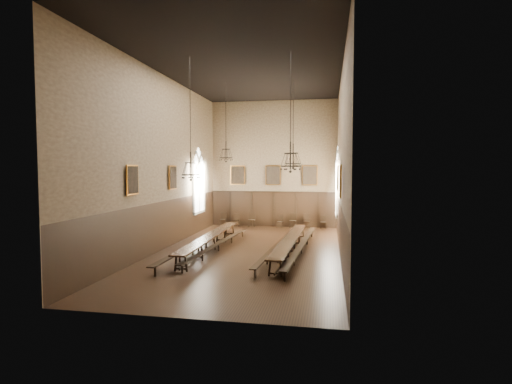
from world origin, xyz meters
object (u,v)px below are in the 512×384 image
(chair_2, at_px, (252,222))
(chandelier_front_right, at_px, (290,158))
(bench_left_outer, at_px, (199,245))
(chair_1, at_px, (237,223))
(chair_4, at_px, (280,224))
(bench_right_outer, at_px, (302,248))
(bench_right_inner, at_px, (277,248))
(chair_5, at_px, (293,223))
(chair_0, at_px, (223,222))
(chair_7, at_px, (323,225))
(chandelier_back_right, at_px, (293,158))
(table_right, at_px, (290,246))
(chandelier_back_left, at_px, (226,152))
(bench_left_inner, at_px, (219,246))
(table_left, at_px, (210,242))
(chair_6, at_px, (307,224))
(chandelier_front_left, at_px, (191,166))

(chair_2, relative_size, chandelier_front_right, 0.21)
(bench_left_outer, distance_m, chair_1, 8.70)
(bench_left_outer, distance_m, chair_4, 9.21)
(bench_left_outer, height_order, bench_right_outer, bench_right_outer)
(bench_right_inner, relative_size, chandelier_front_right, 1.97)
(bench_left_outer, height_order, chair_5, chair_5)
(chair_0, height_order, chair_7, chair_0)
(chandelier_back_right, bearing_deg, chair_2, 120.11)
(chair_5, xyz_separation_m, chandelier_back_right, (0.52, -6.01, 4.44))
(table_right, relative_size, chair_2, 9.37)
(chair_1, relative_size, chair_2, 0.86)
(chair_7, bearing_deg, chair_5, 173.96)
(chair_2, xyz_separation_m, chandelier_back_left, (-0.38, -5.80, 4.80))
(table_right, bearing_deg, chair_0, 123.91)
(bench_left_inner, bearing_deg, chair_5, 71.01)
(chair_4, distance_m, chair_5, 0.92)
(bench_right_outer, relative_size, chair_7, 11.70)
(chair_1, bearing_deg, bench_right_inner, -74.57)
(table_left, xyz_separation_m, chair_4, (2.60, 8.27, -0.12))
(bench_right_outer, bearing_deg, chandelier_back_left, 148.97)
(bench_left_outer, xyz_separation_m, chair_1, (-0.05, 8.70, -0.04))
(chair_4, bearing_deg, bench_left_outer, -92.29)
(bench_left_outer, bearing_deg, chair_6, 60.26)
(chair_4, bearing_deg, chandelier_front_left, -85.36)
(chair_2, bearing_deg, chandelier_front_left, -96.27)
(table_left, bearing_deg, chandelier_front_left, -89.22)
(bench_left_inner, height_order, chair_6, chair_6)
(table_right, distance_m, chair_7, 8.64)
(bench_left_outer, relative_size, bench_right_outer, 0.99)
(table_right, height_order, chandelier_front_left, chandelier_front_left)
(bench_right_outer, bearing_deg, chair_6, 91.41)
(bench_left_outer, relative_size, chair_7, 11.64)
(chair_2, height_order, chandelier_back_right, chandelier_back_right)
(table_right, bearing_deg, bench_left_inner, -177.17)
(chair_7, distance_m, chandelier_back_left, 9.32)
(chair_2, bearing_deg, bench_left_outer, -100.59)
(table_right, xyz_separation_m, bench_right_outer, (0.57, -0.03, -0.07))
(chair_5, bearing_deg, table_left, -112.61)
(bench_left_inner, distance_m, bench_right_outer, 4.17)
(table_left, bearing_deg, chandelier_back_right, 30.52)
(table_left, relative_size, chandelier_front_right, 2.01)
(table_left, relative_size, chair_1, 11.00)
(table_left, bearing_deg, chair_7, 56.18)
(table_left, xyz_separation_m, chair_2, (0.55, 8.37, -0.07))
(bench_right_outer, xyz_separation_m, chandelier_back_left, (-4.51, 2.72, 4.81))
(chandelier_back_left, distance_m, chandelier_back_right, 3.87)
(bench_right_outer, bearing_deg, bench_left_inner, -177.94)
(chandelier_front_left, bearing_deg, chair_1, 93.05)
(chair_4, distance_m, chandelier_front_left, 12.23)
(bench_left_outer, relative_size, chandelier_front_left, 2.04)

